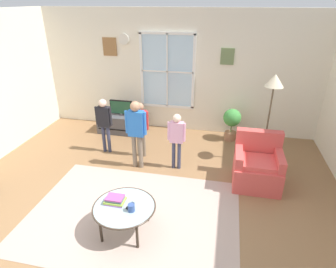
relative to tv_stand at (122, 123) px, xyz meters
The scene contains 16 objects.
ground_plane 2.92m from the tv_stand, 65.60° to the right, with size 6.86×6.86×0.02m, color olive.
back_wall 1.74m from the tv_stand, 24.13° to the left, with size 6.26×0.17×2.71m.
area_rug 2.92m from the tv_stand, 66.86° to the right, with size 3.03×2.18×0.01m, color tan.
tv_stand is the anchor object (origin of this frame).
television 0.40m from the tv_stand, 90.00° to the right, with size 0.52×0.08×0.36m.
armchair 3.29m from the tv_stand, 26.81° to the right, with size 0.76×0.74×0.87m.
coffee_table 3.22m from the tv_stand, 69.06° to the right, with size 0.83×0.83×0.42m.
book_stack 3.13m from the tv_stand, 71.16° to the right, with size 0.26×0.19×0.09m.
cup 3.33m from the tv_stand, 67.49° to the right, with size 0.09×0.09×0.10m, color #334C8C.
remote_near_books 3.24m from the tv_stand, 67.69° to the right, with size 0.04×0.14×0.02m, color black.
person_red_shirt 1.35m from the tv_stand, 52.44° to the right, with size 0.34×0.15×1.12m.
person_pink_shirt 2.06m from the tv_stand, 40.42° to the right, with size 0.32×0.15×1.08m.
person_blue_shirt 1.74m from the tv_stand, 59.70° to the right, with size 0.39×0.18×1.29m.
person_black_shirt 1.10m from the tv_stand, 88.65° to the right, with size 0.34×0.15×1.13m.
potted_plant_by_window 2.51m from the tv_stand, ahead, with size 0.38×0.38×0.72m.
floor_lamp 3.42m from the tv_stand, 13.00° to the right, with size 0.32×0.32×1.71m.
Camera 1 is at (1.11, -3.08, 2.86)m, focal length 30.20 mm.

